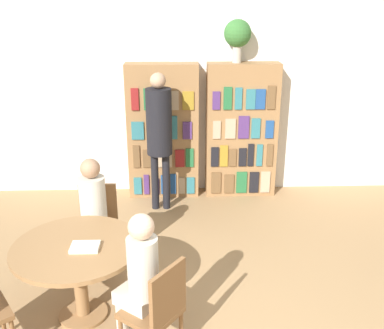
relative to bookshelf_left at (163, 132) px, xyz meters
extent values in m
cube|color=silver|center=(0.56, 0.19, 0.55)|extent=(6.40, 0.06, 3.00)
cube|color=white|center=(0.56, 0.16, 1.40)|extent=(0.90, 0.01, 1.10)
cube|color=olive|center=(0.00, 0.00, 0.00)|extent=(1.00, 0.32, 1.90)
cube|color=#2D707A|center=(-0.37, -0.17, -0.76)|extent=(0.11, 0.02, 0.26)
cube|color=#4C2D6B|center=(-0.25, -0.17, -0.74)|extent=(0.07, 0.02, 0.30)
cube|color=#4C2D6B|center=(-0.12, -0.17, -0.77)|extent=(0.10, 0.02, 0.24)
cube|color=navy|center=(0.00, -0.17, -0.74)|extent=(0.09, 0.02, 0.29)
cube|color=navy|center=(0.13, -0.17, -0.74)|extent=(0.08, 0.02, 0.30)
cube|color=tan|center=(0.26, -0.17, -0.77)|extent=(0.09, 0.02, 0.24)
cube|color=#2D707A|center=(0.39, -0.17, -0.76)|extent=(0.11, 0.02, 0.25)
cube|color=brown|center=(-0.37, -0.17, -0.31)|extent=(0.09, 0.02, 0.33)
cube|color=brown|center=(-0.23, -0.17, -0.34)|extent=(0.12, 0.02, 0.26)
cube|color=tan|center=(-0.07, -0.17, -0.32)|extent=(0.13, 0.02, 0.30)
cube|color=tan|center=(0.07, -0.17, -0.33)|extent=(0.10, 0.02, 0.29)
cube|color=maroon|center=(0.23, -0.17, -0.35)|extent=(0.13, 0.02, 0.25)
cube|color=#236638|center=(0.37, -0.17, -0.34)|extent=(0.11, 0.02, 0.27)
cube|color=#2D707A|center=(-0.34, -0.17, 0.07)|extent=(0.17, 0.02, 0.25)
cube|color=olive|center=(-0.11, -0.17, 0.10)|extent=(0.16, 0.02, 0.32)
cube|color=#2D707A|center=(0.10, -0.17, 0.10)|extent=(0.20, 0.02, 0.33)
cube|color=#4C2D6B|center=(0.34, -0.17, 0.06)|extent=(0.13, 0.02, 0.24)
cube|color=maroon|center=(-0.36, -0.17, 0.50)|extent=(0.10, 0.02, 0.30)
cube|color=#236638|center=(-0.18, -0.17, 0.50)|extent=(0.12, 0.02, 0.30)
cube|color=olive|center=(0.00, -0.17, 0.47)|extent=(0.14, 0.02, 0.24)
cube|color=tan|center=(0.17, -0.17, 0.48)|extent=(0.11, 0.02, 0.26)
cube|color=olive|center=(0.35, -0.17, 0.48)|extent=(0.15, 0.02, 0.25)
cube|color=olive|center=(1.12, 0.00, 0.00)|extent=(1.00, 0.32, 1.90)
cube|color=brown|center=(0.75, -0.17, -0.73)|extent=(0.14, 0.02, 0.32)
cube|color=brown|center=(0.94, -0.17, -0.75)|extent=(0.14, 0.02, 0.28)
cube|color=#236638|center=(1.12, -0.17, -0.73)|extent=(0.15, 0.02, 0.32)
cube|color=black|center=(1.30, -0.17, -0.73)|extent=(0.13, 0.02, 0.32)
cube|color=tan|center=(1.47, -0.17, -0.73)|extent=(0.13, 0.02, 0.32)
cube|color=black|center=(0.73, -0.17, -0.33)|extent=(0.11, 0.02, 0.29)
cube|color=olive|center=(0.86, -0.17, -0.32)|extent=(0.11, 0.02, 0.31)
cube|color=brown|center=(0.98, -0.17, -0.34)|extent=(0.10, 0.02, 0.26)
cube|color=black|center=(1.12, -0.17, -0.34)|extent=(0.11, 0.02, 0.27)
cube|color=black|center=(1.24, -0.17, -0.31)|extent=(0.08, 0.02, 0.33)
cube|color=#2D707A|center=(1.36, -0.17, -0.31)|extent=(0.08, 0.02, 0.32)
cube|color=brown|center=(1.51, -0.17, -0.31)|extent=(0.08, 0.02, 0.32)
cube|color=tan|center=(0.75, -0.17, 0.07)|extent=(0.11, 0.02, 0.25)
cube|color=tan|center=(0.94, -0.17, 0.08)|extent=(0.14, 0.02, 0.28)
cube|color=#4C2D6B|center=(1.12, -0.17, 0.10)|extent=(0.15, 0.02, 0.32)
cube|color=#2D707A|center=(1.29, -0.17, 0.08)|extent=(0.12, 0.02, 0.28)
cube|color=navy|center=(1.48, -0.17, 0.07)|extent=(0.11, 0.02, 0.25)
cube|color=#4C2D6B|center=(0.73, -0.17, 0.48)|extent=(0.10, 0.02, 0.25)
cube|color=#236638|center=(0.89, -0.17, 0.51)|extent=(0.11, 0.02, 0.31)
cube|color=#2D707A|center=(1.03, -0.17, 0.50)|extent=(0.10, 0.02, 0.30)
cube|color=#2D707A|center=(1.20, -0.17, 0.49)|extent=(0.13, 0.02, 0.27)
cube|color=navy|center=(1.33, -0.17, 0.49)|extent=(0.13, 0.02, 0.27)
cube|color=brown|center=(1.48, -0.17, 0.51)|extent=(0.11, 0.02, 0.32)
cylinder|color=#B7AD9E|center=(1.01, 0.00, 1.07)|extent=(0.12, 0.12, 0.24)
sphere|color=#387033|center=(1.01, 0.00, 1.34)|extent=(0.36, 0.36, 0.36)
cylinder|color=olive|center=(-0.68, -2.72, -0.93)|extent=(0.44, 0.44, 0.03)
cylinder|color=olive|center=(-0.68, -2.72, -0.58)|extent=(0.12, 0.12, 0.67)
cylinder|color=olive|center=(-0.68, -2.72, -0.23)|extent=(1.12, 1.12, 0.04)
cylinder|color=brown|center=(-1.31, -2.95, -0.75)|extent=(0.04, 0.04, 0.39)
cube|color=brown|center=(-0.66, -1.90, -0.54)|extent=(0.41, 0.41, 0.04)
cube|color=brown|center=(-0.66, -1.72, -0.29)|extent=(0.40, 0.04, 0.45)
cylinder|color=brown|center=(-0.50, -2.07, -0.75)|extent=(0.04, 0.04, 0.39)
cylinder|color=brown|center=(-0.84, -2.06, -0.75)|extent=(0.04, 0.04, 0.39)
cylinder|color=brown|center=(-0.49, -1.73, -0.75)|extent=(0.04, 0.04, 0.39)
cylinder|color=brown|center=(-0.83, -1.72, -0.75)|extent=(0.04, 0.04, 0.39)
cube|color=brown|center=(-0.03, -3.21, -0.54)|extent=(0.56, 0.56, 0.04)
cube|color=brown|center=(0.11, -3.32, -0.29)|extent=(0.27, 0.34, 0.45)
cylinder|color=brown|center=(-0.06, -2.97, -0.75)|extent=(0.04, 0.04, 0.39)
cube|color=beige|center=(-0.67, -2.04, -0.46)|extent=(0.27, 0.33, 0.12)
cylinder|color=beige|center=(-0.66, -1.96, -0.15)|extent=(0.27, 0.27, 0.50)
sphere|color=#A37A5B|center=(-0.66, -1.96, 0.20)|extent=(0.20, 0.20, 0.20)
cylinder|color=beige|center=(-0.60, -2.15, -0.73)|extent=(0.10, 0.10, 0.43)
cylinder|color=beige|center=(-0.74, -2.15, -0.73)|extent=(0.10, 0.10, 0.43)
cube|color=beige|center=(-0.14, -3.13, -0.46)|extent=(0.40, 0.39, 0.12)
cylinder|color=beige|center=(-0.08, -3.18, -0.15)|extent=(0.24, 0.24, 0.50)
sphere|color=#DBB293|center=(-0.08, -3.18, 0.20)|extent=(0.20, 0.20, 0.20)
cylinder|color=beige|center=(-0.27, -3.11, -0.73)|extent=(0.10, 0.10, 0.43)
cylinder|color=beige|center=(-0.19, -3.01, -0.73)|extent=(0.10, 0.10, 0.43)
cylinder|color=black|center=(-0.11, -0.51, -0.55)|extent=(0.10, 0.10, 0.80)
cylinder|color=black|center=(0.04, -0.51, -0.55)|extent=(0.10, 0.10, 0.80)
cylinder|color=black|center=(-0.03, -0.51, 0.28)|extent=(0.33, 0.33, 0.86)
sphere|color=tan|center=(-0.03, -0.51, 0.81)|extent=(0.20, 0.20, 0.20)
cylinder|color=black|center=(0.07, -0.22, 0.50)|extent=(0.07, 0.30, 0.07)
cube|color=silver|center=(-0.60, -2.77, -0.20)|extent=(0.24, 0.18, 0.03)
camera|label=1|loc=(0.19, -6.11, 1.79)|focal=42.00mm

